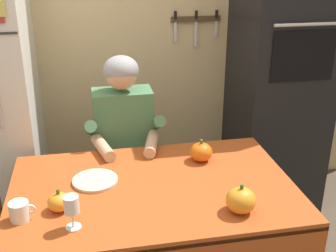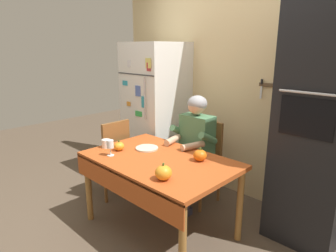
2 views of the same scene
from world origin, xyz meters
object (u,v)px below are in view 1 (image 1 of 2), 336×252
at_px(pumpkin_small, 59,202).
at_px(wine_glass, 71,206).
at_px(chair_behind_person, 123,158).
at_px(seated_person, 125,139).
at_px(coffee_mug, 20,211).
at_px(pumpkin_medium, 201,152).
at_px(pumpkin_large, 241,200).
at_px(wall_oven, 280,67).
at_px(serving_tray, 95,180).
at_px(dining_table, 154,203).

bearing_deg(pumpkin_small, wine_glass, -66.99).
xyz_separation_m(chair_behind_person, seated_person, (0.00, -0.19, 0.23)).
relative_size(coffee_mug, pumpkin_medium, 0.91).
xyz_separation_m(pumpkin_large, pumpkin_medium, (-0.04, 0.51, -0.01)).
height_order(wall_oven, pumpkin_medium, wall_oven).
xyz_separation_m(wall_oven, serving_tray, (-1.33, -0.81, -0.30)).
relative_size(coffee_mug, serving_tray, 0.50).
distance_m(seated_person, pumpkin_large, 0.98).
distance_m(seated_person, serving_tray, 0.53).
height_order(chair_behind_person, pumpkin_small, chair_behind_person).
bearing_deg(seated_person, wine_glass, -109.45).
height_order(chair_behind_person, wine_glass, chair_behind_person).
xyz_separation_m(coffee_mug, pumpkin_medium, (0.91, 0.39, 0.01)).
bearing_deg(wall_oven, coffee_mug, -147.14).
xyz_separation_m(seated_person, pumpkin_medium, (0.38, -0.36, 0.05)).
height_order(seated_person, pumpkin_small, seated_person).
bearing_deg(chair_behind_person, wall_oven, 6.56).
xyz_separation_m(coffee_mug, serving_tray, (0.33, 0.26, -0.04)).
relative_size(wall_oven, pumpkin_small, 19.41).
relative_size(dining_table, pumpkin_medium, 11.16).
xyz_separation_m(pumpkin_large, serving_tray, (-0.63, 0.39, -0.05)).
bearing_deg(pumpkin_small, seated_person, 62.92).
xyz_separation_m(wine_glass, pumpkin_large, (0.73, -0.02, -0.05)).
distance_m(seated_person, coffee_mug, 0.92).
relative_size(seated_person, pumpkin_large, 8.95).
bearing_deg(coffee_mug, chair_behind_person, 60.72).
relative_size(wall_oven, wine_glass, 13.67).
bearing_deg(seated_person, pumpkin_medium, -43.38).
height_order(coffee_mug, wine_glass, wine_glass).
bearing_deg(coffee_mug, pumpkin_small, 14.03).
distance_m(seated_person, pumpkin_small, 0.80).
height_order(pumpkin_large, pumpkin_small, pumpkin_large).
distance_m(chair_behind_person, seated_person, 0.29).
distance_m(coffee_mug, pumpkin_medium, 0.99).
bearing_deg(wine_glass, pumpkin_small, 113.01).
bearing_deg(serving_tray, coffee_mug, -141.36).
distance_m(dining_table, pumpkin_large, 0.46).
relative_size(seated_person, coffee_mug, 10.96).
height_order(wall_oven, dining_table, wall_oven).
bearing_deg(pumpkin_large, pumpkin_small, 168.37).
bearing_deg(pumpkin_small, pumpkin_large, -11.63).
bearing_deg(pumpkin_medium, pumpkin_large, -84.98).
height_order(seated_person, coffee_mug, seated_person).
distance_m(wine_glass, serving_tray, 0.39).
height_order(pumpkin_small, serving_tray, pumpkin_small).
bearing_deg(chair_behind_person, wine_glass, -106.13).
bearing_deg(seated_person, pumpkin_small, -117.08).
height_order(chair_behind_person, pumpkin_medium, chair_behind_person).
relative_size(wall_oven, pumpkin_medium, 16.74).
relative_size(wine_glass, pumpkin_large, 1.10).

